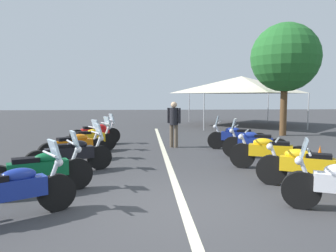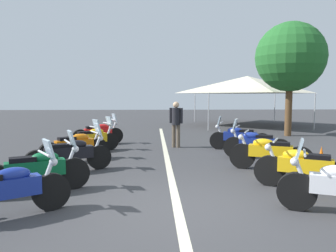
% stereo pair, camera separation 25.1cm
% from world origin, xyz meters
% --- Properties ---
extents(ground_plane, '(80.00, 80.00, 0.00)m').
position_xyz_m(ground_plane, '(0.00, 0.00, 0.00)').
color(ground_plane, '#38383A').
extents(lane_centre_stripe, '(18.70, 0.16, 0.01)m').
position_xyz_m(lane_centre_stripe, '(4.22, 0.00, 0.00)').
color(lane_centre_stripe, beige).
rests_on(lane_centre_stripe, ground_plane).
extents(motorcycle_left_row_0, '(1.29, 1.86, 1.20)m').
position_xyz_m(motorcycle_left_row_0, '(-0.33, 2.73, 0.46)').
color(motorcycle_left_row_0, black).
rests_on(motorcycle_left_row_0, ground_plane).
extents(motorcycle_left_row_1, '(1.05, 1.96, 1.21)m').
position_xyz_m(motorcycle_left_row_1, '(1.02, 2.69, 0.47)').
color(motorcycle_left_row_1, black).
rests_on(motorcycle_left_row_1, ground_plane).
extents(motorcycle_left_row_2, '(1.14, 1.99, 1.20)m').
position_xyz_m(motorcycle_left_row_2, '(2.78, 2.49, 0.46)').
color(motorcycle_left_row_2, black).
rests_on(motorcycle_left_row_2, ground_plane).
extents(motorcycle_left_row_3, '(1.28, 1.79, 1.20)m').
position_xyz_m(motorcycle_left_row_3, '(4.17, 2.70, 0.46)').
color(motorcycle_left_row_3, black).
rests_on(motorcycle_left_row_3, ground_plane).
extents(motorcycle_left_row_4, '(1.19, 1.74, 1.19)m').
position_xyz_m(motorcycle_left_row_4, '(5.78, 2.52, 0.46)').
color(motorcycle_left_row_4, black).
rests_on(motorcycle_left_row_4, ground_plane).
extents(motorcycle_left_row_5, '(1.03, 1.89, 1.21)m').
position_xyz_m(motorcycle_left_row_5, '(7.44, 2.57, 0.47)').
color(motorcycle_left_row_5, black).
rests_on(motorcycle_left_row_5, ground_plane).
extents(motorcycle_right_row_1, '(1.11, 1.85, 1.01)m').
position_xyz_m(motorcycle_right_row_1, '(1.04, -2.66, 0.46)').
color(motorcycle_right_row_1, black).
rests_on(motorcycle_right_row_1, ground_plane).
extents(motorcycle_right_row_2, '(1.03, 1.96, 1.01)m').
position_xyz_m(motorcycle_right_row_2, '(2.72, -2.56, 0.46)').
color(motorcycle_right_row_2, black).
rests_on(motorcycle_right_row_2, ground_plane).
extents(motorcycle_right_row_3, '(1.01, 1.89, 1.22)m').
position_xyz_m(motorcycle_right_row_3, '(4.26, -2.68, 0.47)').
color(motorcycle_right_row_3, black).
rests_on(motorcycle_right_row_3, ground_plane).
extents(motorcycle_right_row_4, '(0.94, 2.08, 1.20)m').
position_xyz_m(motorcycle_right_row_4, '(5.89, -2.61, 0.46)').
color(motorcycle_right_row_4, black).
rests_on(motorcycle_right_row_4, ground_plane).
extents(traffic_cone_0, '(0.36, 0.36, 0.61)m').
position_xyz_m(traffic_cone_0, '(2.81, -3.96, 0.29)').
color(traffic_cone_0, orange).
rests_on(traffic_cone_0, ground_plane).
extents(bystander_0, '(0.32, 0.49, 1.70)m').
position_xyz_m(bystander_0, '(6.59, -0.42, 1.00)').
color(bystander_0, brown).
rests_on(bystander_0, ground_plane).
extents(roadside_tree_0, '(3.26, 3.26, 5.38)m').
position_xyz_m(roadside_tree_0, '(9.88, -6.06, 3.73)').
color(roadside_tree_0, brown).
rests_on(roadside_tree_0, ground_plane).
extents(event_tent, '(6.67, 6.67, 3.20)m').
position_xyz_m(event_tent, '(15.41, -5.63, 2.65)').
color(event_tent, beige).
rests_on(event_tent, ground_plane).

